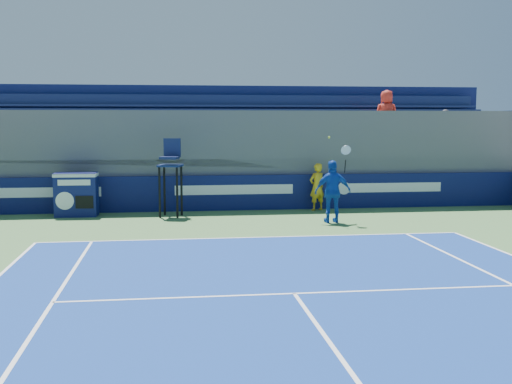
{
  "coord_description": "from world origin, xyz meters",
  "views": [
    {
      "loc": [
        -2.12,
        -4.39,
        3.04
      ],
      "look_at": [
        0.0,
        11.5,
        1.25
      ],
      "focal_mm": 45.0,
      "sensor_mm": 36.0,
      "label": 1
    }
  ],
  "objects": [
    {
      "name": "back_hoarding",
      "position": [
        0.0,
        17.1,
        0.6
      ],
      "size": [
        20.4,
        0.21,
        1.2
      ],
      "color": "#0C1248",
      "rests_on": "ground"
    },
    {
      "name": "stadium_seating",
      "position": [
        0.02,
        19.15,
        1.83
      ],
      "size": [
        21.0,
        4.05,
        4.4
      ],
      "color": "#535257",
      "rests_on": "ground"
    },
    {
      "name": "ball_person",
      "position": [
        2.78,
        16.69,
        0.81
      ],
      "size": [
        0.68,
        0.57,
        1.6
      ],
      "primitive_type": "imported",
      "rotation": [
        0.0,
        0.0,
        3.52
      ],
      "color": "gold",
      "rests_on": "apron"
    },
    {
      "name": "match_clock",
      "position": [
        -5.11,
        16.39,
        0.74
      ],
      "size": [
        1.34,
        0.77,
        1.4
      ],
      "color": "#101651",
      "rests_on": "ground"
    },
    {
      "name": "umpire_chair",
      "position": [
        -2.13,
        15.94,
        1.53
      ],
      "size": [
        0.86,
        0.86,
        2.48
      ],
      "color": "black",
      "rests_on": "ground"
    },
    {
      "name": "tennis_player",
      "position": [
        2.64,
        14.05,
        0.95
      ],
      "size": [
        1.1,
        0.47,
        2.57
      ],
      "color": "#1547B0",
      "rests_on": "apron"
    }
  ]
}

